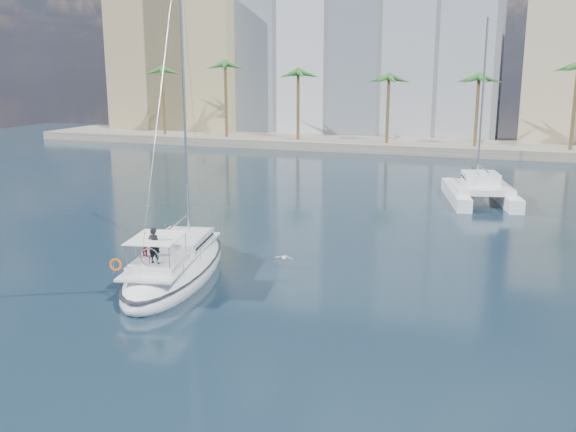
% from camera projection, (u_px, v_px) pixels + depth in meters
% --- Properties ---
extents(ground, '(160.00, 160.00, 0.00)m').
position_uv_depth(ground, '(273.00, 285.00, 34.27)').
color(ground, black).
rests_on(ground, ground).
extents(quay, '(120.00, 14.00, 1.20)m').
position_uv_depth(quay, '(426.00, 145.00, 90.16)').
color(quay, gray).
rests_on(quay, ground).
extents(building_modern, '(42.00, 16.00, 28.00)m').
position_uv_depth(building_modern, '(364.00, 50.00, 102.03)').
color(building_modern, silver).
rests_on(building_modern, ground).
extents(building_tan_left, '(22.00, 14.00, 22.00)m').
position_uv_depth(building_tan_left, '(185.00, 69.00, 108.75)').
color(building_tan_left, tan).
rests_on(building_tan_left, ground).
extents(palm_left, '(3.60, 3.60, 12.30)m').
position_uv_depth(palm_left, '(195.00, 74.00, 95.30)').
color(palm_left, brown).
rests_on(palm_left, ground).
extents(palm_centre, '(3.60, 3.60, 12.30)m').
position_uv_depth(palm_centre, '(426.00, 75.00, 84.29)').
color(palm_centre, brown).
rests_on(palm_centre, ground).
extents(main_sloop, '(6.51, 13.38, 19.04)m').
position_uv_depth(main_sloop, '(176.00, 267.00, 35.48)').
color(main_sloop, white).
rests_on(main_sloop, ground).
extents(catamaran, '(7.47, 11.39, 15.47)m').
position_uv_depth(catamaran, '(480.00, 189.00, 55.41)').
color(catamaran, white).
rests_on(catamaran, ground).
extents(seagull, '(1.13, 0.49, 0.21)m').
position_uv_depth(seagull, '(284.00, 258.00, 36.80)').
color(seagull, silver).
rests_on(seagull, ground).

